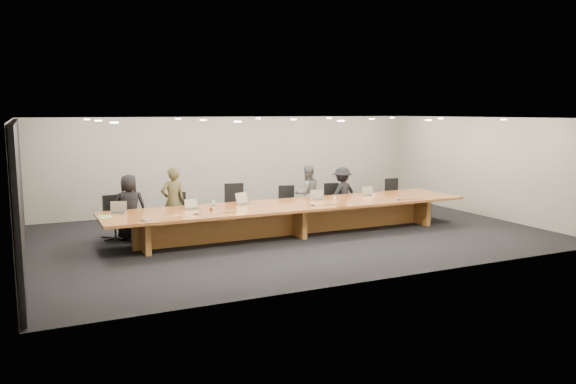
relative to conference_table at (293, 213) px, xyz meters
name	(u,v)px	position (x,y,z in m)	size (l,w,h in m)	color
ground	(293,234)	(0.00, 0.00, -0.52)	(12.00, 12.00, 0.00)	black
back_wall	(236,163)	(0.00, 4.00, 0.88)	(12.00, 0.02, 2.80)	beige
left_wall_panel	(19,193)	(-5.94, 0.00, 0.85)	(0.08, 7.84, 2.74)	black
conference_table	(293,213)	(0.00, 0.00, 0.00)	(9.00, 1.80, 0.75)	brown
chair_far_left	(115,217)	(-3.99, 1.31, 0.00)	(0.53, 0.53, 1.04)	black
chair_left	(177,213)	(-2.50, 1.33, -0.02)	(0.51, 0.51, 1.01)	black
chair_mid_left	(236,206)	(-1.04, 1.20, 0.06)	(0.59, 0.59, 1.17)	black
chair_mid_right	(288,204)	(0.47, 1.32, -0.01)	(0.52, 0.52, 1.01)	black
chair_right	(333,201)	(1.85, 1.29, -0.02)	(0.51, 0.51, 1.01)	black
chair_far_right	(395,196)	(3.93, 1.29, 0.00)	(0.53, 0.53, 1.03)	black
person_a	(130,207)	(-3.67, 1.12, 0.24)	(0.75, 0.49, 1.53)	black
person_b	(173,201)	(-2.64, 1.15, 0.30)	(0.60, 0.39, 1.64)	#3A351F
person_c	(307,194)	(1.02, 1.26, 0.25)	(0.75, 0.58, 1.54)	#555658
person_d	(342,193)	(2.05, 1.16, 0.20)	(0.93, 0.54, 1.45)	black
laptop_a	(118,208)	(-4.03, 0.42, 0.37)	(0.35, 0.25, 0.27)	tan
laptop_b	(193,204)	(-2.40, 0.27, 0.35)	(0.30, 0.22, 0.24)	#C4B495
laptop_c	(246,198)	(-1.07, 0.40, 0.38)	(0.37, 0.27, 0.29)	#B7A98C
laptop_d	(318,195)	(0.84, 0.31, 0.36)	(0.32, 0.23, 0.25)	tan
laptop_e	(369,191)	(2.40, 0.34, 0.35)	(0.31, 0.23, 0.25)	tan
water_bottle	(213,205)	(-1.99, 0.05, 0.33)	(0.06, 0.06, 0.20)	silver
amber_mug	(211,209)	(-2.10, -0.13, 0.27)	(0.07, 0.07, 0.09)	brown
paper_cup_near	(335,198)	(1.23, 0.13, 0.28)	(0.08, 0.08, 0.09)	white
paper_cup_far	(374,195)	(2.39, 0.12, 0.27)	(0.07, 0.07, 0.08)	white
notepad	(105,217)	(-4.35, 0.13, 0.24)	(0.26, 0.21, 0.02)	white
lime_gadget	(104,216)	(-4.36, 0.13, 0.26)	(0.17, 0.10, 0.03)	#58C735
av_box	(147,220)	(-3.62, -0.62, 0.24)	(0.19, 0.15, 0.03)	#B9B9BE
mic_left	(196,214)	(-2.52, -0.36, 0.24)	(0.12, 0.12, 0.03)	black
mic_center	(313,205)	(0.30, -0.43, 0.25)	(0.13, 0.13, 0.03)	black
mic_right	(399,200)	(2.66, -0.60, 0.24)	(0.11, 0.11, 0.03)	black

